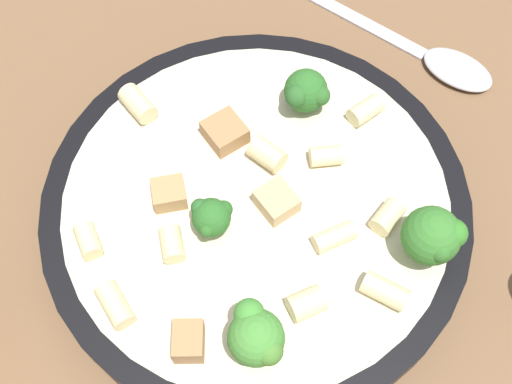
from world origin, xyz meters
The scene contains 22 objects.
ground_plane centered at (0.00, 0.00, 0.00)m, with size 2.00×2.00×0.00m, color brown.
pasta_bowl centered at (0.00, 0.00, 0.02)m, with size 0.29×0.29×0.03m.
broccoli_floret_0 centered at (-0.05, -0.07, 0.05)m, with size 0.03×0.03×0.03m.
broccoli_floret_1 centered at (0.02, 0.10, 0.06)m, with size 0.03×0.04×0.04m.
broccoli_floret_2 centered at (0.03, 0.02, 0.05)m, with size 0.03×0.03×0.03m.
broccoli_floret_3 centered at (-0.10, 0.06, 0.06)m, with size 0.04×0.04×0.04m.
rigatoni_0 centered at (-0.01, -0.03, 0.04)m, with size 0.02×0.02×0.02m, color beige.
rigatoni_1 centered at (-0.07, 0.08, 0.04)m, with size 0.01×0.01×0.03m, color beige.
rigatoni_2 centered at (-0.08, 0.03, 0.04)m, with size 0.02×0.02×0.02m, color beige.
rigatoni_3 centered at (-0.09, -0.05, 0.04)m, with size 0.01×0.01×0.02m, color beige.
rigatoni_4 centered at (0.06, 0.03, 0.04)m, with size 0.01×0.01×0.02m, color beige.
rigatoni_5 centered at (-0.02, 0.08, 0.04)m, with size 0.02×0.02×0.02m, color beige.
rigatoni_6 centered at (-0.04, 0.04, 0.04)m, with size 0.01×0.01×0.03m, color beige.
rigatoni_7 centered at (0.07, -0.09, 0.04)m, with size 0.02×0.02×0.03m, color beige.
rigatoni_8 centered at (-0.05, -0.02, 0.04)m, with size 0.01×0.01×0.02m, color beige.
rigatoni_9 centered at (0.10, 0.06, 0.04)m, with size 0.01×0.01×0.03m, color beige.
rigatoni_10 centered at (0.11, 0.01, 0.04)m, with size 0.01×0.01×0.02m, color beige.
chicken_chunk_0 centered at (0.01, -0.05, 0.04)m, with size 0.03×0.03×0.01m, color #A87A4C.
chicken_chunk_1 centered at (0.06, -0.01, 0.04)m, with size 0.02×0.02×0.01m, color tan.
chicken_chunk_2 centered at (-0.01, 0.01, 0.04)m, with size 0.03×0.02×0.01m, color tan.
chicken_chunk_3 centered at (0.06, 0.09, 0.04)m, with size 0.02×0.02×0.02m, color #A87A4C.
spoon centered at (-0.17, -0.12, 0.00)m, with size 0.15×0.15×0.01m.
Camera 1 is at (0.04, 0.20, 0.42)m, focal length 45.00 mm.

